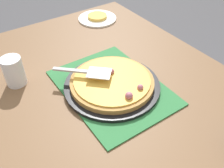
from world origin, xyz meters
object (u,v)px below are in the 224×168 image
object	(u,v)px
pizza_pan	(112,85)
cup_near	(14,71)
pizza	(112,82)
served_slice_right	(97,16)
plate_far_right	(97,18)
pizza_server	(87,72)

from	to	relation	value
pizza_pan	cup_near	bearing A→B (deg)	-128.75
pizza	served_slice_right	bearing A→B (deg)	153.80
plate_far_right	cup_near	world-z (taller)	cup_near
pizza_pan	pizza	world-z (taller)	pizza
pizza_pan	pizza_server	xyz separation A→B (m)	(-0.07, -0.07, 0.06)
pizza_server	plate_far_right	bearing A→B (deg)	144.61
served_slice_right	pizza_server	world-z (taller)	pizza_server
plate_far_right	served_slice_right	distance (m)	0.01
served_slice_right	pizza_pan	bearing A→B (deg)	-26.23
pizza_pan	pizza	size ratio (longest dim) A/B	1.15
pizza_server	served_slice_right	bearing A→B (deg)	144.61
pizza	cup_near	world-z (taller)	cup_near
pizza_pan	served_slice_right	xyz separation A→B (m)	(-0.55, 0.27, 0.01)
plate_far_right	cup_near	bearing A→B (deg)	-62.11
pizza_pan	cup_near	distance (m)	0.39
pizza	served_slice_right	world-z (taller)	pizza
plate_far_right	cup_near	size ratio (longest dim) A/B	1.83
pizza_pan	plate_far_right	xyz separation A→B (m)	(-0.55, 0.27, -0.01)
pizza_pan	pizza_server	size ratio (longest dim) A/B	1.93
plate_far_right	pizza_server	distance (m)	0.59
pizza_pan	served_slice_right	bearing A→B (deg)	153.77
pizza	served_slice_right	distance (m)	0.61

